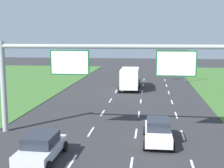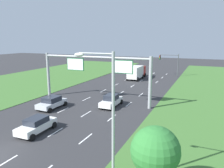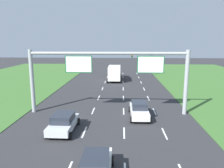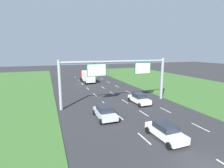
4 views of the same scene
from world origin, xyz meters
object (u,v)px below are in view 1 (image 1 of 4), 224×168
at_px(car_near_red, 158,131).
at_px(box_truck, 130,78).
at_px(car_lead_silver, 41,147).
at_px(sign_gantry, 114,70).
at_px(traffic_light_mast, 174,58).

bearing_deg(car_near_red, box_truck, 97.81).
xyz_separation_m(car_near_red, car_lead_silver, (-6.97, -3.96, -0.01)).
height_order(sign_gantry, traffic_light_mast, sign_gantry).
distance_m(car_lead_silver, sign_gantry, 7.63).
relative_size(car_lead_silver, traffic_light_mast, 0.78).
bearing_deg(traffic_light_mast, sign_gantry, -102.69).
bearing_deg(box_truck, traffic_light_mast, 47.57).
bearing_deg(sign_gantry, car_lead_silver, -125.93).
bearing_deg(car_near_red, sign_gantry, 157.45).
relative_size(car_near_red, box_truck, 0.58).
relative_size(box_truck, traffic_light_mast, 1.38).
xyz_separation_m(car_near_red, box_truck, (-3.33, 21.91, 0.82)).
distance_m(car_near_red, box_truck, 22.18).
relative_size(car_near_red, sign_gantry, 0.26).
relative_size(sign_gantry, traffic_light_mast, 3.08).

